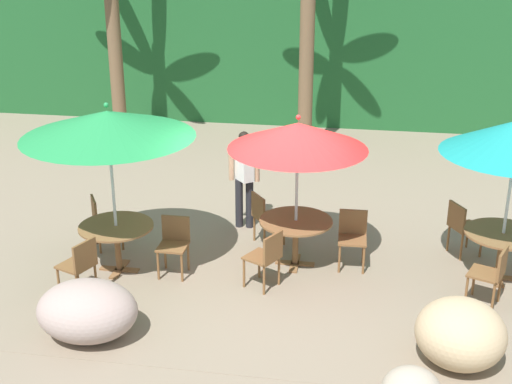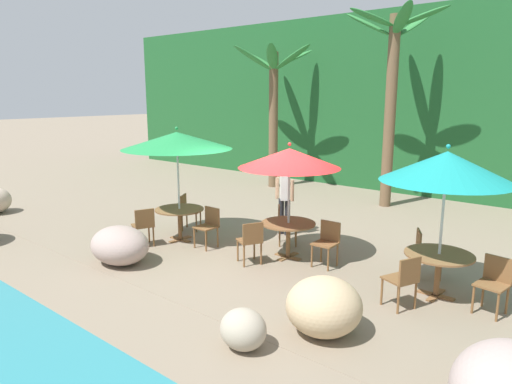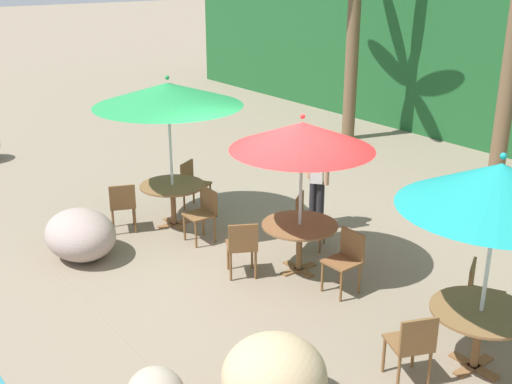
{
  "view_description": "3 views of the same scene",
  "coord_description": "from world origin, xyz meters",
  "px_view_note": "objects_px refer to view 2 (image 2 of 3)",
  "views": [
    {
      "loc": [
        1.26,
        -9.19,
        4.95
      ],
      "look_at": [
        -0.33,
        0.43,
        1.09
      ],
      "focal_mm": 48.81,
      "sensor_mm": 36.0,
      "label": 1
    },
    {
      "loc": [
        5.59,
        -7.13,
        3.28
      ],
      "look_at": [
        -0.41,
        0.1,
        1.31
      ],
      "focal_mm": 32.73,
      "sensor_mm": 36.0,
      "label": 2
    },
    {
      "loc": [
        6.59,
        -5.21,
        4.31
      ],
      "look_at": [
        -0.59,
        0.15,
        1.0
      ],
      "focal_mm": 44.11,
      "sensor_mm": 36.0,
      "label": 3
    }
  ],
  "objects_px": {
    "dining_table_green": "(180,214)",
    "chair_red_left": "(251,239)",
    "chair_teal_left": "(404,278)",
    "palm_tree_nearest": "(273,92)",
    "chair_red_seaward": "(327,240)",
    "chair_green_left": "(144,224)",
    "chair_teal_seaward": "(494,281)",
    "chair_teal_inland": "(424,250)",
    "umbrella_teal": "(447,167)",
    "chair_green_inland": "(188,209)",
    "dining_table_red": "(288,229)",
    "umbrella_red": "(289,158)",
    "chair_red_inland": "(284,222)",
    "dining_table_teal": "(439,261)",
    "chair_green_seaward": "(209,224)",
    "palm_tree_second": "(392,77)",
    "waiter_in_white": "(285,194)",
    "umbrella_green": "(177,141)"
  },
  "relations": [
    {
      "from": "dining_table_red",
      "to": "chair_teal_inland",
      "type": "height_order",
      "value": "chair_teal_inland"
    },
    {
      "from": "chair_red_inland",
      "to": "dining_table_teal",
      "type": "height_order",
      "value": "chair_red_inland"
    },
    {
      "from": "chair_red_seaward",
      "to": "palm_tree_nearest",
      "type": "height_order",
      "value": "palm_tree_nearest"
    },
    {
      "from": "chair_green_left",
      "to": "chair_teal_left",
      "type": "bearing_deg",
      "value": 6.89
    },
    {
      "from": "chair_red_inland",
      "to": "dining_table_teal",
      "type": "xyz_separation_m",
      "value": [
        3.56,
        -0.59,
        0.1
      ]
    },
    {
      "from": "umbrella_green",
      "to": "chair_red_seaward",
      "type": "height_order",
      "value": "umbrella_green"
    },
    {
      "from": "umbrella_red",
      "to": "umbrella_teal",
      "type": "xyz_separation_m",
      "value": [
        2.99,
        0.04,
        0.12
      ]
    },
    {
      "from": "palm_tree_second",
      "to": "waiter_in_white",
      "type": "height_order",
      "value": "palm_tree_second"
    },
    {
      "from": "palm_tree_nearest",
      "to": "palm_tree_second",
      "type": "distance_m",
      "value": 4.45
    },
    {
      "from": "chair_green_left",
      "to": "chair_teal_seaward",
      "type": "distance_m",
      "value": 6.82
    },
    {
      "from": "dining_table_red",
      "to": "umbrella_teal",
      "type": "xyz_separation_m",
      "value": [
        2.99,
        0.04,
        1.56
      ]
    },
    {
      "from": "umbrella_green",
      "to": "chair_teal_inland",
      "type": "height_order",
      "value": "umbrella_green"
    },
    {
      "from": "umbrella_teal",
      "to": "chair_green_inland",
      "type": "bearing_deg",
      "value": 179.78
    },
    {
      "from": "umbrella_red",
      "to": "chair_teal_inland",
      "type": "relative_size",
      "value": 2.71
    },
    {
      "from": "chair_teal_seaward",
      "to": "umbrella_red",
      "type": "bearing_deg",
      "value": -179.9
    },
    {
      "from": "umbrella_green",
      "to": "umbrella_teal",
      "type": "xyz_separation_m",
      "value": [
        5.57,
        0.67,
        -0.11
      ]
    },
    {
      "from": "chair_red_seaward",
      "to": "dining_table_teal",
      "type": "relative_size",
      "value": 0.79
    },
    {
      "from": "dining_table_teal",
      "to": "dining_table_green",
      "type": "bearing_deg",
      "value": -173.15
    },
    {
      "from": "palm_tree_nearest",
      "to": "chair_green_inland",
      "type": "bearing_deg",
      "value": -72.88
    },
    {
      "from": "umbrella_teal",
      "to": "chair_teal_seaward",
      "type": "distance_m",
      "value": 1.86
    },
    {
      "from": "chair_green_seaward",
      "to": "chair_red_seaward",
      "type": "height_order",
      "value": "same"
    },
    {
      "from": "umbrella_red",
      "to": "palm_tree_second",
      "type": "xyz_separation_m",
      "value": [
        -0.41,
        5.54,
        1.72
      ]
    },
    {
      "from": "chair_green_seaward",
      "to": "chair_teal_inland",
      "type": "xyz_separation_m",
      "value": [
        4.24,
        1.29,
        0.0
      ]
    },
    {
      "from": "chair_teal_left",
      "to": "palm_tree_nearest",
      "type": "relative_size",
      "value": 0.18
    },
    {
      "from": "chair_red_seaward",
      "to": "chair_teal_seaward",
      "type": "bearing_deg",
      "value": -2.15
    },
    {
      "from": "chair_green_inland",
      "to": "chair_teal_inland",
      "type": "distance_m",
      "value": 5.63
    },
    {
      "from": "chair_red_left",
      "to": "chair_teal_inland",
      "type": "bearing_deg",
      "value": 28.61
    },
    {
      "from": "umbrella_red",
      "to": "dining_table_red",
      "type": "bearing_deg",
      "value": 0.0
    },
    {
      "from": "chair_red_seaward",
      "to": "umbrella_teal",
      "type": "relative_size",
      "value": 0.34
    },
    {
      "from": "dining_table_green",
      "to": "dining_table_red",
      "type": "distance_m",
      "value": 2.66
    },
    {
      "from": "chair_red_inland",
      "to": "palm_tree_second",
      "type": "height_order",
      "value": "palm_tree_second"
    },
    {
      "from": "chair_green_left",
      "to": "umbrella_teal",
      "type": "xyz_separation_m",
      "value": [
        5.81,
        1.49,
        1.66
      ]
    },
    {
      "from": "dining_table_green",
      "to": "palm_tree_nearest",
      "type": "distance_m",
      "value": 7.32
    },
    {
      "from": "dining_table_green",
      "to": "chair_green_seaward",
      "type": "distance_m",
      "value": 0.86
    },
    {
      "from": "umbrella_green",
      "to": "chair_red_inland",
      "type": "bearing_deg",
      "value": 32.05
    },
    {
      "from": "chair_green_inland",
      "to": "umbrella_red",
      "type": "distance_m",
      "value": 3.45
    },
    {
      "from": "chair_red_left",
      "to": "dining_table_teal",
      "type": "height_order",
      "value": "chair_red_left"
    },
    {
      "from": "umbrella_teal",
      "to": "palm_tree_nearest",
      "type": "xyz_separation_m",
      "value": [
        -7.83,
        5.73,
        1.19
      ]
    },
    {
      "from": "umbrella_teal",
      "to": "palm_tree_nearest",
      "type": "bearing_deg",
      "value": 143.82
    },
    {
      "from": "palm_tree_nearest",
      "to": "dining_table_red",
      "type": "bearing_deg",
      "value": -49.98
    },
    {
      "from": "dining_table_green",
      "to": "chair_teal_left",
      "type": "xyz_separation_m",
      "value": [
        5.33,
        -0.15,
        -0.1
      ]
    },
    {
      "from": "chair_teal_seaward",
      "to": "chair_teal_inland",
      "type": "bearing_deg",
      "value": 151.05
    },
    {
      "from": "chair_red_left",
      "to": "chair_green_left",
      "type": "bearing_deg",
      "value": -165.26
    },
    {
      "from": "chair_red_seaward",
      "to": "chair_teal_inland",
      "type": "xyz_separation_m",
      "value": [
        1.66,
        0.63,
        0.0
      ]
    },
    {
      "from": "chair_red_inland",
      "to": "palm_tree_second",
      "type": "bearing_deg",
      "value": 88.1
    },
    {
      "from": "chair_teal_inland",
      "to": "palm_tree_nearest",
      "type": "bearing_deg",
      "value": 145.64
    },
    {
      "from": "chair_red_left",
      "to": "dining_table_red",
      "type": "bearing_deg",
      "value": 67.99
    },
    {
      "from": "umbrella_green",
      "to": "chair_green_seaward",
      "type": "xyz_separation_m",
      "value": [
        0.85,
        0.09,
        -1.77
      ]
    },
    {
      "from": "chair_teal_inland",
      "to": "palm_tree_nearest",
      "type": "distance_m",
      "value": 9.34
    },
    {
      "from": "dining_table_green",
      "to": "chair_red_left",
      "type": "height_order",
      "value": "chair_red_left"
    }
  ]
}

